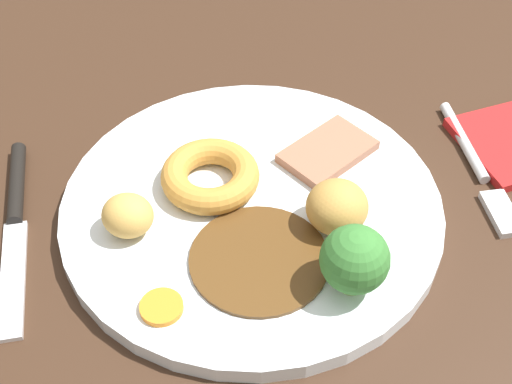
# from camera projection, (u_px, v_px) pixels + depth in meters

# --- Properties ---
(dining_table) EXTENTS (1.20, 0.84, 0.04)m
(dining_table) POSITION_uv_depth(u_px,v_px,m) (258.00, 249.00, 0.55)
(dining_table) COLOR #382316
(dining_table) RESTS_ON ground
(dinner_plate) EXTENTS (0.29, 0.29, 0.01)m
(dinner_plate) POSITION_uv_depth(u_px,v_px,m) (256.00, 207.00, 0.55)
(dinner_plate) COLOR white
(dinner_plate) RESTS_ON dining_table
(gravy_pool) EXTENTS (0.10, 0.10, 0.00)m
(gravy_pool) POSITION_uv_depth(u_px,v_px,m) (259.00, 259.00, 0.50)
(gravy_pool) COLOR #563819
(gravy_pool) RESTS_ON dinner_plate
(meat_slice_main) EXTENTS (0.09, 0.08, 0.01)m
(meat_slice_main) POSITION_uv_depth(u_px,v_px,m) (328.00, 152.00, 0.58)
(meat_slice_main) COLOR #9E664C
(meat_slice_main) RESTS_ON dinner_plate
(yorkshire_pudding) EXTENTS (0.08, 0.08, 0.02)m
(yorkshire_pudding) POSITION_uv_depth(u_px,v_px,m) (210.00, 176.00, 0.55)
(yorkshire_pudding) COLOR #C68938
(yorkshire_pudding) RESTS_ON dinner_plate
(roast_potato_left) EXTENTS (0.05, 0.05, 0.04)m
(roast_potato_left) POSITION_uv_depth(u_px,v_px,m) (337.00, 207.00, 0.51)
(roast_potato_left) COLOR #BC8C42
(roast_potato_left) RESTS_ON dinner_plate
(roast_potato_right) EXTENTS (0.05, 0.05, 0.03)m
(roast_potato_right) POSITION_uv_depth(u_px,v_px,m) (128.00, 215.00, 0.51)
(roast_potato_right) COLOR tan
(roast_potato_right) RESTS_ON dinner_plate
(carrot_coin_front) EXTENTS (0.03, 0.03, 0.00)m
(carrot_coin_front) POSITION_uv_depth(u_px,v_px,m) (161.00, 307.00, 0.47)
(carrot_coin_front) COLOR orange
(carrot_coin_front) RESTS_ON dinner_plate
(broccoli_floret) EXTENTS (0.05, 0.05, 0.05)m
(broccoli_floret) POSITION_uv_depth(u_px,v_px,m) (355.00, 260.00, 0.47)
(broccoli_floret) COLOR #8CB766
(broccoli_floret) RESTS_ON dinner_plate
(fork) EXTENTS (0.03, 0.15, 0.01)m
(fork) POSITION_uv_depth(u_px,v_px,m) (479.00, 169.00, 0.58)
(fork) COLOR silver
(fork) RESTS_ON dining_table
(knife) EXTENTS (0.02, 0.19, 0.01)m
(knife) POSITION_uv_depth(u_px,v_px,m) (15.00, 214.00, 0.55)
(knife) COLOR black
(knife) RESTS_ON dining_table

